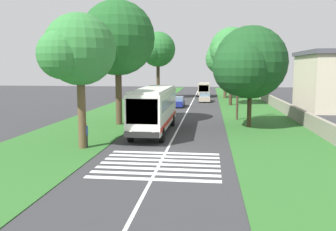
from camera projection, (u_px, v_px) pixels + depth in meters
ground at (164, 155)px, 22.08m from camera, size 160.00×160.00×0.00m
grass_verge_left at (106, 119)px, 37.79m from camera, size 120.00×8.00×0.04m
grass_verge_right at (263, 121)px, 35.89m from camera, size 120.00×8.00×0.04m
centre_line at (183, 120)px, 36.84m from camera, size 110.00×0.16×0.01m
coach_bus at (154, 107)px, 29.46m from camera, size 11.16×2.62×3.73m
zebra_crossing at (159, 164)px, 19.95m from camera, size 5.85×6.80×0.01m
trailing_car_0 at (177, 102)px, 49.18m from camera, size 4.30×1.78×1.43m
trailing_car_1 at (205, 98)px, 56.65m from camera, size 4.30×1.78×1.43m
trailing_minibus_0 at (204, 88)px, 66.83m from camera, size 6.00×2.14×2.53m
roadside_tree_left_0 at (116, 40)px, 32.80m from camera, size 8.01×6.92×11.55m
roadside_tree_left_1 at (78, 52)px, 23.06m from camera, size 5.62×4.69×8.89m
roadside_tree_left_2 at (157, 50)px, 61.63m from camera, size 7.03×6.06×11.56m
roadside_tree_right_0 at (248, 65)px, 31.57m from camera, size 8.19×6.62×9.07m
roadside_tree_right_1 at (224, 58)px, 62.18m from camera, size 8.59×6.89×10.69m
roadside_tree_right_2 at (231, 51)px, 50.50m from camera, size 7.56×6.23×11.05m
utility_pole at (238, 81)px, 36.40m from camera, size 0.24×1.40×7.66m
roadside_wall at (288, 109)px, 40.32m from camera, size 70.00×0.40×1.34m
roadside_building at (331, 80)px, 45.46m from camera, size 11.95×7.37×7.54m
pedestrian at (86, 135)px, 23.87m from camera, size 0.34×0.34×1.69m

